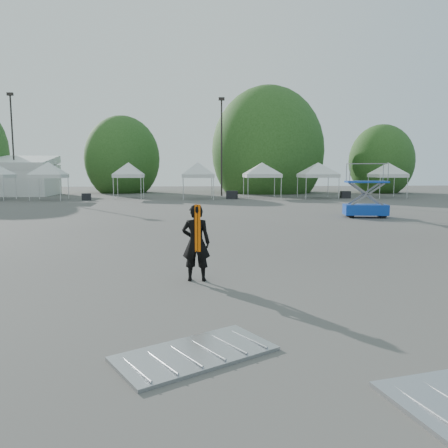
{
  "coord_description": "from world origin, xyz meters",
  "views": [
    {
      "loc": [
        -0.56,
        -12.35,
        2.58
      ],
      "look_at": [
        0.33,
        -1.98,
        1.3
      ],
      "focal_mm": 35.0,
      "sensor_mm": 36.0,
      "label": 1
    }
  ],
  "objects": [
    {
      "name": "tent_d",
      "position": [
        -5.87,
        28.71,
        3.06
      ],
      "size": [
        3.74,
        3.74,
        3.88
      ],
      "color": "silver",
      "rests_on": "ground"
    },
    {
      "name": "crate_east",
      "position": [
        14.31,
        27.47,
        0.33
      ],
      "size": [
        0.9,
        0.73,
        0.66
      ],
      "primitive_type": "cube",
      "rotation": [
        0.0,
        0.0,
        -0.08
      ],
      "color": "black",
      "rests_on": "ground"
    },
    {
      "name": "ground",
      "position": [
        0.0,
        0.0,
        0.0
      ],
      "size": [
        120.0,
        120.0,
        0.0
      ],
      "primitive_type": "plane",
      "color": "#474442",
      "rests_on": "ground"
    },
    {
      "name": "light_pole_east",
      "position": [
        3.0,
        32.0,
        5.52
      ],
      "size": [
        0.6,
        0.25,
        9.8
      ],
      "color": "black",
      "rests_on": "ground"
    },
    {
      "name": "crate_west",
      "position": [
        -9.27,
        26.57,
        0.31
      ],
      "size": [
        0.89,
        0.76,
        0.61
      ],
      "primitive_type": "cube",
      "rotation": [
        0.0,
        0.0,
        0.2
      ],
      "color": "black",
      "rests_on": "ground"
    },
    {
      "name": "tent_f",
      "position": [
        6.56,
        28.67,
        3.06
      ],
      "size": [
        4.63,
        4.63,
        3.88
      ],
      "color": "silver",
      "rests_on": "ground"
    },
    {
      "name": "tree_far_e",
      "position": [
        22.0,
        37.0,
        3.63
      ],
      "size": [
        3.84,
        3.84,
        5.84
      ],
      "color": "#382314",
      "rests_on": "ground"
    },
    {
      "name": "man",
      "position": [
        -0.35,
        -2.29,
        0.91
      ],
      "size": [
        0.71,
        0.51,
        1.81
      ],
      "rotation": [
        0.0,
        0.0,
        3.01
      ],
      "color": "black",
      "rests_on": "ground"
    },
    {
      "name": "scissor_lift",
      "position": [
        9.3,
        10.94,
        1.5
      ],
      "size": [
        2.46,
        1.52,
        2.97
      ],
      "rotation": [
        0.0,
        0.0,
        -0.17
      ],
      "color": "#0C37A3",
      "rests_on": "ground"
    },
    {
      "name": "tent_g",
      "position": [
        11.65,
        27.62,
        3.06
      ],
      "size": [
        4.56,
        4.56,
        3.88
      ],
      "color": "silver",
      "rests_on": "ground"
    },
    {
      "name": "tent_e",
      "position": [
        0.48,
        27.51,
        3.06
      ],
      "size": [
        4.07,
        4.07,
        3.88
      ],
      "color": "silver",
      "rests_on": "ground"
    },
    {
      "name": "crate_mid",
      "position": [
        3.58,
        27.27,
        0.37
      ],
      "size": [
        1.13,
        0.98,
        0.74
      ],
      "primitive_type": "cube",
      "rotation": [
        0.0,
        0.0,
        -0.29
      ],
      "color": "black",
      "rests_on": "ground"
    },
    {
      "name": "tent_h",
      "position": [
        18.48,
        27.78,
        3.06
      ],
      "size": [
        4.01,
        4.01,
        3.88
      ],
      "color": "silver",
      "rests_on": "ground"
    },
    {
      "name": "tree_mid_e",
      "position": [
        9.0,
        39.0,
        4.84
      ],
      "size": [
        5.12,
        5.12,
        7.79
      ],
      "color": "#382314",
      "rests_on": "ground"
    },
    {
      "name": "tent_c",
      "position": [
        -12.54,
        27.09,
        3.06
      ],
      "size": [
        3.93,
        3.93,
        3.88
      ],
      "color": "silver",
      "rests_on": "ground"
    },
    {
      "name": "barrier_left",
      "position": [
        -0.46,
        -6.48,
        0.03
      ],
      "size": [
        2.46,
        2.05,
        0.07
      ],
      "rotation": [
        0.0,
        0.0,
        0.52
      ],
      "color": "#A5A8AD",
      "rests_on": "ground"
    },
    {
      "name": "light_pole_west",
      "position": [
        -18.0,
        34.0,
        5.77
      ],
      "size": [
        0.6,
        0.25,
        10.3
      ],
      "color": "black",
      "rests_on": "ground"
    },
    {
      "name": "tree_mid_w",
      "position": [
        -8.0,
        40.0,
        3.93
      ],
      "size": [
        4.16,
        4.16,
        6.33
      ],
      "color": "#382314",
      "rests_on": "ground"
    }
  ]
}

